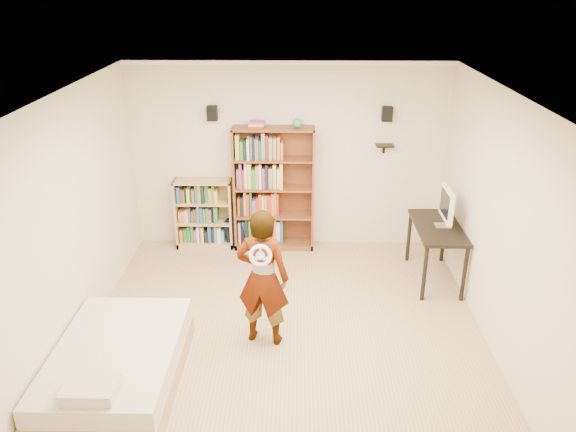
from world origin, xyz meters
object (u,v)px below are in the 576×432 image
object	(u,v)px
daybed	(117,360)
computer_desk	(435,253)
low_bookshelf	(204,214)
person	(263,278)
tall_bookshelf	(274,190)

from	to	relation	value
daybed	computer_desk	bearing A→B (deg)	30.85
low_bookshelf	computer_desk	bearing A→B (deg)	-16.67
daybed	low_bookshelf	bearing A→B (deg)	82.71
computer_desk	person	distance (m)	2.61
low_bookshelf	tall_bookshelf	bearing A→B (deg)	-0.65
daybed	tall_bookshelf	bearing A→B (deg)	65.17
tall_bookshelf	daybed	xyz separation A→B (m)	(-1.43, -3.08, -0.64)
tall_bookshelf	low_bookshelf	distance (m)	1.10
person	tall_bookshelf	bearing A→B (deg)	-78.63
computer_desk	person	size ratio (longest dim) A/B	0.73
tall_bookshelf	person	bearing A→B (deg)	-90.59
tall_bookshelf	computer_desk	bearing A→B (deg)	-23.61
computer_desk	low_bookshelf	bearing A→B (deg)	163.33
tall_bookshelf	person	xyz separation A→B (m)	(-0.02, -2.33, -0.13)
tall_bookshelf	person	size ratio (longest dim) A/B	1.16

